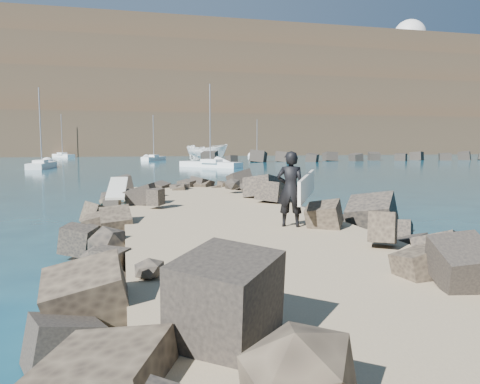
% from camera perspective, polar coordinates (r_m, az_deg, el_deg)
% --- Properties ---
extents(ground, '(800.00, 800.00, 0.00)m').
position_cam_1_polar(ground, '(13.61, -1.03, -5.87)').
color(ground, '#0F384C').
rests_on(ground, ground).
extents(jetty, '(6.00, 26.00, 0.60)m').
position_cam_1_polar(jetty, '(11.65, 1.20, -6.38)').
color(jetty, '#8C7759').
rests_on(jetty, ground).
extents(riprap_left, '(2.60, 22.00, 1.00)m').
position_cam_1_polar(riprap_left, '(11.71, -13.35, -5.48)').
color(riprap_left, black).
rests_on(riprap_left, ground).
extents(riprap_right, '(2.60, 22.00, 1.00)m').
position_cam_1_polar(riprap_right, '(13.11, 12.97, -4.25)').
color(riprap_right, black).
rests_on(riprap_right, ground).
extents(breakwater_secondary, '(52.00, 4.00, 1.20)m').
position_cam_1_polar(breakwater_secondary, '(77.91, 15.17, 4.12)').
color(breakwater_secondary, black).
rests_on(breakwater_secondary, ground).
extents(headland, '(360.00, 140.00, 32.00)m').
position_cam_1_polar(headland, '(173.97, -9.90, 10.20)').
color(headland, '#2D4919').
rests_on(headland, ground).
extents(surfboard_resting, '(0.80, 2.61, 0.09)m').
position_cam_1_polar(surfboard_resting, '(17.81, -14.73, 0.13)').
color(surfboard_resting, white).
rests_on(surfboard_resting, riprap_left).
extents(boat_imported, '(7.46, 5.20, 2.70)m').
position_cam_1_polar(boat_imported, '(78.77, -4.03, 4.88)').
color(boat_imported, white).
rests_on(boat_imported, ground).
extents(surfer_with_board, '(1.54, 2.16, 1.99)m').
position_cam_1_polar(surfer_with_board, '(12.35, 6.46, 0.40)').
color(surfer_with_board, black).
rests_on(surfer_with_board, jetty).
extents(radome, '(12.93, 12.93, 20.47)m').
position_cam_1_polar(radome, '(209.96, 19.96, 16.88)').
color(radome, white).
rests_on(radome, headland).
extents(sailboat_d, '(1.52, 6.26, 7.60)m').
position_cam_1_polar(sailboat_d, '(92.55, 2.09, 4.42)').
color(sailboat_d, white).
rests_on(sailboat_d, ground).
extents(sailboat_e, '(5.35, 7.04, 8.82)m').
position_cam_1_polar(sailboat_e, '(101.58, -20.82, 4.17)').
color(sailboat_e, white).
rests_on(sailboat_e, ground).
extents(sailboat_f, '(1.46, 5.29, 6.51)m').
position_cam_1_polar(sailboat_f, '(113.56, 2.72, 4.70)').
color(sailboat_f, white).
rests_on(sailboat_f, ground).
extents(sailboat_c, '(6.65, 7.46, 9.79)m').
position_cam_1_polar(sailboat_c, '(55.10, -3.63, 3.39)').
color(sailboat_c, white).
rests_on(sailboat_c, ground).
extents(sailboat_a, '(2.24, 7.72, 9.13)m').
position_cam_1_polar(sailboat_a, '(57.20, -23.01, 3.02)').
color(sailboat_a, white).
rests_on(sailboat_a, ground).
extents(sailboat_b, '(4.35, 5.97, 7.53)m').
position_cam_1_polar(sailboat_b, '(77.82, -10.46, 4.04)').
color(sailboat_b, white).
rests_on(sailboat_b, ground).
extents(headland_buildings, '(137.50, 30.50, 5.00)m').
position_cam_1_polar(headland_buildings, '(169.26, -7.41, 16.50)').
color(headland_buildings, white).
rests_on(headland_buildings, headland).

